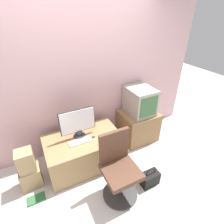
% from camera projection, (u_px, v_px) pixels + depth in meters
% --- Properties ---
extents(ground_plane, '(12.00, 12.00, 0.00)m').
position_uv_depth(ground_plane, '(121.00, 195.00, 2.47)').
color(ground_plane, beige).
extents(wall_back, '(4.40, 0.05, 2.60)m').
position_uv_depth(wall_back, '(83.00, 78.00, 2.81)').
color(wall_back, '#CC9EA3').
rests_on(wall_back, ground_plane).
extents(desk, '(1.18, 0.73, 0.53)m').
position_uv_depth(desk, '(84.00, 151.00, 2.86)').
color(desk, '#937047').
rests_on(desk, ground_plane).
extents(side_stand, '(0.66, 0.58, 0.58)m').
position_uv_depth(side_stand, '(138.00, 125.00, 3.42)').
color(side_stand, olive).
rests_on(side_stand, ground_plane).
extents(main_monitor, '(0.55, 0.18, 0.48)m').
position_uv_depth(main_monitor, '(78.00, 123.00, 2.64)').
color(main_monitor, '#2D2D2D').
rests_on(main_monitor, desk).
extents(keyboard, '(0.34, 0.13, 0.01)m').
position_uv_depth(keyboard, '(80.00, 141.00, 2.64)').
color(keyboard, silver).
rests_on(keyboard, desk).
extents(mouse, '(0.05, 0.03, 0.03)m').
position_uv_depth(mouse, '(94.00, 137.00, 2.73)').
color(mouse, '#4C4C51').
rests_on(mouse, desk).
extents(crt_tv, '(0.44, 0.55, 0.48)m').
position_uv_depth(crt_tv, '(140.00, 101.00, 3.17)').
color(crt_tv, gray).
rests_on(crt_tv, side_stand).
extents(office_chair, '(0.49, 0.49, 0.98)m').
position_uv_depth(office_chair, '(119.00, 170.00, 2.31)').
color(office_chair, '#333333').
rests_on(office_chair, ground_plane).
extents(cardboard_box_lower, '(0.28, 0.24, 0.32)m').
position_uv_depth(cardboard_box_lower, '(31.00, 177.00, 2.54)').
color(cardboard_box_lower, '#A3845B').
rests_on(cardboard_box_lower, ground_plane).
extents(cardboard_box_upper, '(0.22, 0.21, 0.32)m').
position_uv_depth(cardboard_box_upper, '(26.00, 161.00, 2.38)').
color(cardboard_box_upper, '#A3845B').
rests_on(cardboard_box_upper, cardboard_box_lower).
extents(handbag, '(0.28, 0.16, 0.31)m').
position_uv_depth(handbag, '(150.00, 178.00, 2.58)').
color(handbag, black).
rests_on(handbag, ground_plane).
extents(book, '(0.24, 0.14, 0.02)m').
position_uv_depth(book, '(36.00, 199.00, 2.41)').
color(book, '#2D6638').
rests_on(book, ground_plane).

